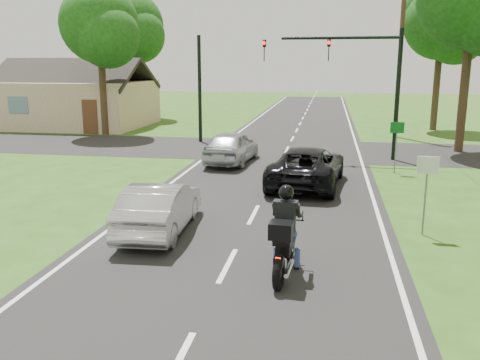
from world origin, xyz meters
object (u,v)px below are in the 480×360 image
at_px(silver_suv, 232,147).
at_px(utility_pole_far, 400,53).
at_px(dark_suv, 307,166).
at_px(traffic_signal, 357,71).
at_px(motorcycle_rider, 285,240).
at_px(sign_green, 397,135).
at_px(silver_sedan, 160,207).
at_px(sign_white, 427,176).

distance_m(silver_suv, utility_pole_far, 13.79).
bearing_deg(dark_suv, traffic_signal, -102.71).
relative_size(motorcycle_rider, dark_suv, 0.45).
bearing_deg(silver_suv, utility_pole_far, -124.85).
height_order(silver_suv, sign_green, sign_green).
height_order(utility_pole_far, sign_green, utility_pole_far).
distance_m(dark_suv, traffic_signal, 7.08).
height_order(motorcycle_rider, sign_green, sign_green).
bearing_deg(traffic_signal, silver_sedan, -115.08).
bearing_deg(silver_suv, silver_sedan, 94.56).
relative_size(dark_suv, silver_sedan, 1.27).
height_order(dark_suv, traffic_signal, traffic_signal).
xyz_separation_m(silver_suv, utility_pole_far, (8.39, 10.06, 4.33)).
bearing_deg(sign_green, silver_suv, 172.26).
distance_m(silver_sedan, sign_green, 11.50).
bearing_deg(sign_white, silver_suv, 127.54).
relative_size(dark_suv, sign_green, 2.46).
distance_m(dark_suv, silver_suv, 5.26).
bearing_deg(sign_green, sign_white, -91.43).
relative_size(dark_suv, silver_suv, 1.20).
height_order(motorcycle_rider, silver_suv, motorcycle_rider).
xyz_separation_m(dark_suv, sign_white, (3.30, -5.11, 0.86)).
relative_size(motorcycle_rider, utility_pole_far, 0.23).
xyz_separation_m(motorcycle_rider, sign_green, (3.60, 11.25, 0.81)).
xyz_separation_m(dark_suv, silver_sedan, (-3.66, -6.06, -0.05)).
height_order(silver_sedan, sign_white, sign_white).
height_order(silver_suv, traffic_signal, traffic_signal).
bearing_deg(sign_green, utility_pole_far, 83.27).
height_order(motorcycle_rider, silver_sedan, motorcycle_rider).
bearing_deg(silver_suv, dark_suv, 137.96).
bearing_deg(dark_suv, silver_suv, -41.55).
bearing_deg(sign_white, dark_suv, 122.84).
relative_size(utility_pole_far, sign_white, 4.71).
relative_size(silver_sedan, sign_green, 1.93).
bearing_deg(traffic_signal, motorcycle_rider, -98.13).
distance_m(motorcycle_rider, utility_pole_far, 23.21).
bearing_deg(utility_pole_far, dark_suv, -109.04).
bearing_deg(utility_pole_far, silver_suv, -129.83).
bearing_deg(motorcycle_rider, sign_green, 76.06).
relative_size(silver_sedan, sign_white, 1.93).
distance_m(traffic_signal, sign_green, 4.24).
height_order(silver_sedan, utility_pole_far, utility_pole_far).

